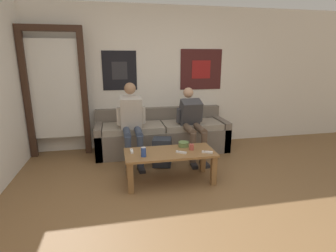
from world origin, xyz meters
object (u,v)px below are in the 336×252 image
Objects in this scene: coffee_table at (170,157)px; drink_can_blue at (143,152)px; backpack at (162,153)px; couch at (162,136)px; person_seated_adult at (132,120)px; person_seated_teen at (192,120)px; ceramic_bowl at (183,144)px; game_controller_near_right at (181,152)px; game_controller_near_left at (132,151)px; pillar_candle at (192,147)px; game_controller_far_center at (207,152)px.

coffee_table is 0.41m from drink_can_blue.
couch is at bearing 79.22° from backpack.
person_seated_adult is 1.10× the size of person_seated_teen.
drink_can_blue is (-0.93, -0.96, -0.14)m from person_seated_teen.
coffee_table is 8.03× the size of ceramic_bowl.
game_controller_near_right is (0.14, -0.64, 0.23)m from backpack.
ceramic_bowl is at bearing 24.50° from drink_can_blue.
game_controller_near_left and game_controller_near_right have the same top height.
couch is at bearing 61.29° from game_controller_near_left.
pillar_candle is at bearing 9.93° from drink_can_blue.
game_controller_near_left is at bearing -174.54° from ceramic_bowl.
ceramic_bowl is at bearing -84.21° from couch.
coffee_table is 2.73× the size of backpack.
backpack is 3.05× the size of game_controller_near_left.
ceramic_bowl reaches higher than game_controller_near_left.
person_seated_adult is 1.12m from game_controller_near_right.
ceramic_bowl reaches higher than coffee_table.
person_seated_adult reaches higher than backpack.
couch is 24.82× the size of pillar_candle.
game_controller_far_center is at bearing -13.97° from game_controller_near_left.
ceramic_bowl is 1.10× the size of game_controller_near_right.
drink_can_blue is at bearing -170.07° from pillar_candle.
person_seated_teen is 7.97× the size of game_controller_far_center.
game_controller_near_left is 1.00× the size of game_controller_far_center.
coffee_table is 0.52m from game_controller_near_left.
person_seated_adult is 1.00m from person_seated_teen.
drink_can_blue reaches higher than game_controller_near_right.
couch is 2.02× the size of person_seated_teen.
ceramic_bowl is (0.67, -0.68, -0.22)m from person_seated_adult.
ceramic_bowl is at bearing 68.80° from game_controller_near_right.
person_seated_adult is 13.44× the size of pillar_candle.
person_seated_adult is 8.73× the size of game_controller_far_center.
drink_can_blue reaches higher than backpack.
ceramic_bowl is 1.60× the size of pillar_candle.
person_seated_teen is 1.05m from game_controller_near_right.
ceramic_bowl is 0.40m from game_controller_far_center.
ceramic_bowl is 1.21× the size of drink_can_blue.
person_seated_teen is 1.03m from game_controller_far_center.
person_seated_teen is at bearing 0.75° from person_seated_adult.
person_seated_adult is 1.37m from game_controller_far_center.
drink_can_blue is (-0.60, -0.27, 0.02)m from ceramic_bowl.
person_seated_teen is 0.77m from backpack.
drink_can_blue is at bearing -118.62° from backpack.
game_controller_near_left is at bearing 164.11° from game_controller_near_right.
couch reaches higher than ceramic_bowl.
pillar_candle reaches higher than game_controller_far_center.
pillar_candle is (0.18, -1.23, 0.19)m from couch.
drink_can_blue is 0.86× the size of game_controller_near_left.
drink_can_blue is (-0.49, -1.35, 0.21)m from couch.
couch is 1.44m from game_controller_far_center.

